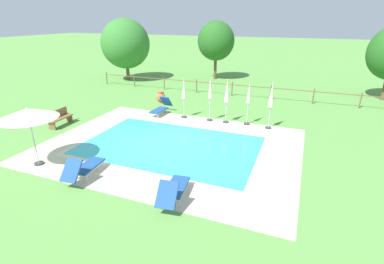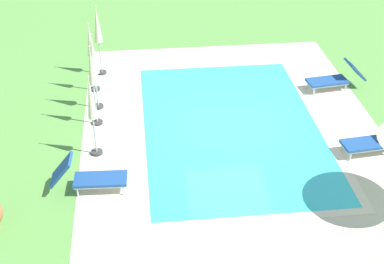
{
  "view_description": "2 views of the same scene",
  "coord_description": "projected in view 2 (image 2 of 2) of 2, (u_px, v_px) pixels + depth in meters",
  "views": [
    {
      "loc": [
        5.33,
        -10.75,
        5.45
      ],
      "look_at": [
        0.87,
        0.5,
        0.6
      ],
      "focal_mm": 26.79,
      "sensor_mm": 36.0,
      "label": 1
    },
    {
      "loc": [
        -13.47,
        2.62,
        8.66
      ],
      "look_at": [
        -0.97,
        1.25,
        0.52
      ],
      "focal_mm": 51.73,
      "sensor_mm": 36.0,
      "label": 2
    }
  ],
  "objects": [
    {
      "name": "pool_deck_paving",
      "position": [
        231.0,
        126.0,
        16.19
      ],
      "size": [
        11.38,
        8.57,
        0.01
      ],
      "primitive_type": "cube",
      "color": "beige",
      "rests_on": "ground"
    },
    {
      "name": "patio_umbrella_closed_row_west",
      "position": [
        98.0,
        29.0,
        18.18
      ],
      "size": [
        0.32,
        0.32,
        2.45
      ],
      "color": "#383838",
      "rests_on": "ground"
    },
    {
      "name": "ground_plane",
      "position": [
        231.0,
        127.0,
        16.19
      ],
      "size": [
        160.0,
        160.0,
        0.0
      ],
      "primitive_type": "plane",
      "color": "#599342"
    },
    {
      "name": "patio_umbrella_closed_row_mid_east",
      "position": [
        92.0,
        74.0,
        15.45
      ],
      "size": [
        0.32,
        0.32,
        2.49
      ],
      "color": "#383838",
      "rests_on": "ground"
    },
    {
      "name": "patio_umbrella_closed_row_centre",
      "position": [
        93.0,
        59.0,
        16.22
      ],
      "size": [
        0.32,
        0.32,
        2.45
      ],
      "color": "#383838",
      "rests_on": "ground"
    },
    {
      "name": "swimming_pool_water",
      "position": [
        231.0,
        126.0,
        16.19
      ],
      "size": [
        7.85,
        5.05,
        0.01
      ],
      "primitive_type": "cube",
      "color": "#38C6D1",
      "rests_on": "ground"
    },
    {
      "name": "patio_umbrella_closed_row_mid_west",
      "position": [
        91.0,
        48.0,
        17.26
      ],
      "size": [
        0.32,
        0.32,
        2.31
      ],
      "color": "#383838",
      "rests_on": "ground"
    },
    {
      "name": "pool_coping_rim",
      "position": [
        231.0,
        126.0,
        16.19
      ],
      "size": [
        8.33,
        5.53,
        0.01
      ],
      "color": "beige",
      "rests_on": "ground"
    },
    {
      "name": "sun_lounger_north_near_steps",
      "position": [
        89.0,
        177.0,
        13.52
      ],
      "size": [
        0.68,
        1.88,
        0.99
      ],
      "color": "navy",
      "rests_on": "ground"
    },
    {
      "name": "sun_lounger_north_far",
      "position": [
        376.0,
        140.0,
        14.9
      ],
      "size": [
        0.79,
        1.95,
        0.95
      ],
      "color": "navy",
      "rests_on": "ground"
    },
    {
      "name": "sun_lounger_north_mid",
      "position": [
        335.0,
        78.0,
        17.94
      ],
      "size": [
        0.84,
        1.97,
        0.95
      ],
      "color": "navy",
      "rests_on": "ground"
    },
    {
      "name": "patio_umbrella_closed_row_east",
      "position": [
        91.0,
        105.0,
        14.21
      ],
      "size": [
        0.32,
        0.32,
        2.37
      ],
      "color": "#383838",
      "rests_on": "ground"
    }
  ]
}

